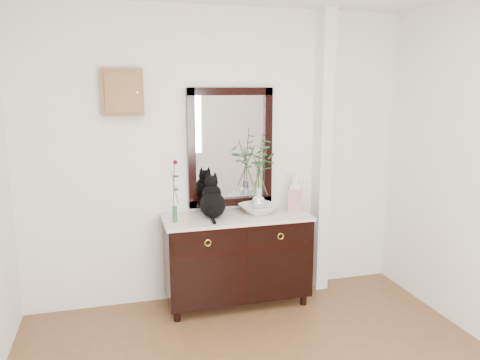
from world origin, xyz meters
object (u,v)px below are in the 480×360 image
object	(u,v)px
cat	(213,196)
ginger_jar	(295,193)
sideboard	(237,255)
lotus_bowl	(258,209)

from	to	relation	value
cat	ginger_jar	size ratio (longest dim) A/B	1.08
cat	ginger_jar	distance (m)	0.79
sideboard	lotus_bowl	bearing A→B (deg)	10.48
sideboard	cat	bearing A→B (deg)	172.17
cat	ginger_jar	xyz separation A→B (m)	(0.79, -0.00, -0.01)
sideboard	lotus_bowl	xyz separation A→B (m)	(0.22, 0.04, 0.42)
lotus_bowl	ginger_jar	world-z (taller)	ginger_jar
lotus_bowl	ginger_jar	bearing A→B (deg)	-1.89
sideboard	lotus_bowl	world-z (taller)	lotus_bowl
cat	lotus_bowl	world-z (taller)	cat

